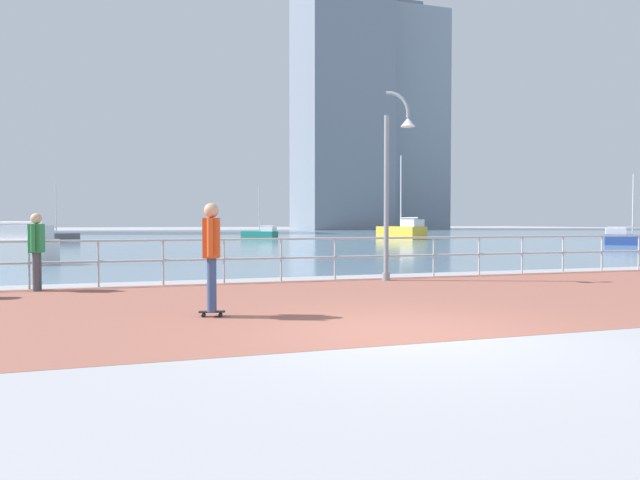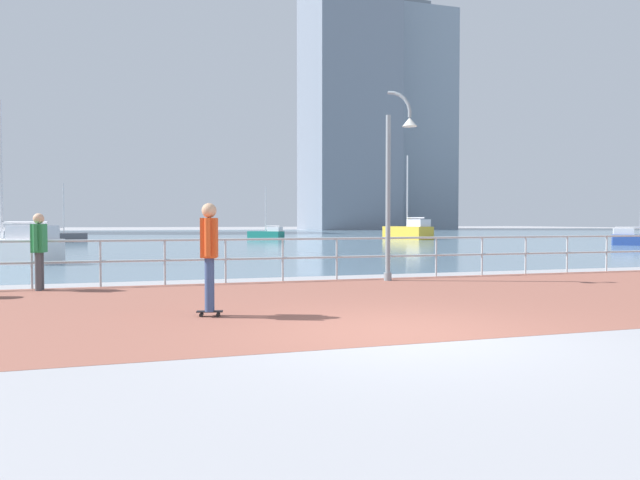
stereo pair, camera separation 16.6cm
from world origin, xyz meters
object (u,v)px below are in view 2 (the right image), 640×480
lamppost (395,176)px  bystander (39,245)px  skateboarder (209,248)px  sailboat_yellow (409,231)px  sailboat_navy (638,239)px  sailboat_blue (62,237)px  sailboat_white (267,234)px  sailboat_ivory (6,248)px

lamppost → bystander: size_ratio=2.85×
lamppost → skateboarder: (-4.94, -4.08, -1.53)m
sailboat_yellow → lamppost: bearing=-116.1°
sailboat_navy → sailboat_blue: (-34.68, 16.29, -0.02)m
lamppost → bystander: bearing=177.4°
skateboarder → sailboat_yellow: 39.73m
skateboarder → lamppost: bearing=39.6°
sailboat_navy → sailboat_blue: bearing=154.8°
sailboat_blue → sailboat_navy: bearing=-25.2°
sailboat_navy → sailboat_white: (-19.38, 18.77, -0.00)m
bystander → lamppost: bearing=-2.6°
sailboat_ivory → lamppost: bearing=-40.9°
bystander → sailboat_blue: bearing=96.6°
sailboat_white → sailboat_yellow: 11.76m
sailboat_blue → sailboat_yellow: bearing=-2.1°
bystander → sailboat_navy: sailboat_navy is taller
skateboarder → sailboat_navy: 33.89m
lamppost → skateboarder: size_ratio=2.67×
lamppost → sailboat_white: 34.07m
skateboarder → sailboat_yellow: (19.83, 34.42, -0.39)m
sailboat_ivory → sailboat_navy: (33.60, 5.87, -0.12)m
sailboat_navy → sailboat_blue: size_ratio=1.05×
skateboarder → sailboat_yellow: bearing=60.1°
bystander → sailboat_navy: (31.10, 14.66, -0.55)m
skateboarder → sailboat_white: sailboat_white is taller
lamppost → skateboarder: lamppost is taller
sailboat_white → lamppost: bearing=-96.2°
sailboat_navy → sailboat_white: size_ratio=1.01×
sailboat_ivory → sailboat_navy: 34.10m
sailboat_navy → sailboat_yellow: size_ratio=0.63×
skateboarder → sailboat_navy: sailboat_navy is taller
lamppost → sailboat_blue: size_ratio=1.12×
lamppost → sailboat_ivory: (-10.56, 9.16, -2.05)m
bystander → sailboat_blue: size_ratio=0.39×
lamppost → sailboat_blue: bearing=110.4°
bystander → sailboat_navy: 34.38m
skateboarder → sailboat_ivory: sailboat_ivory is taller
sailboat_navy → lamppost: bearing=-146.9°
sailboat_white → sailboat_ivory: bearing=-120.0°
sailboat_yellow → sailboat_blue: 26.55m
bystander → sailboat_yellow: sailboat_yellow is taller
bystander → sailboat_blue: sailboat_blue is taller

